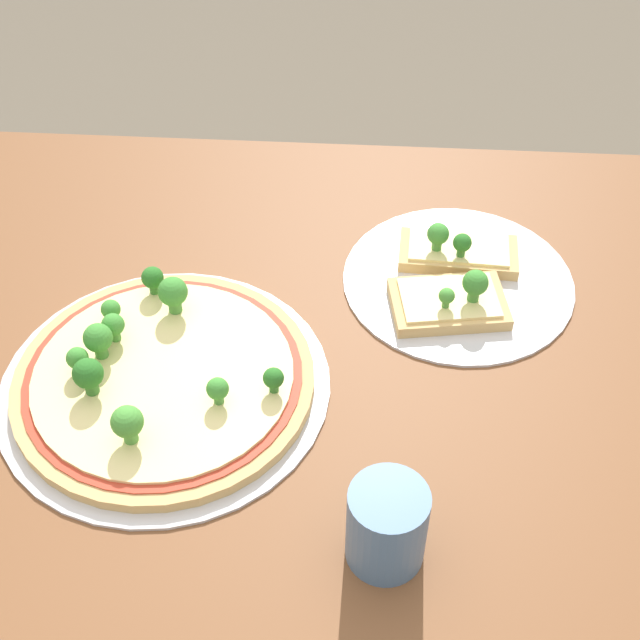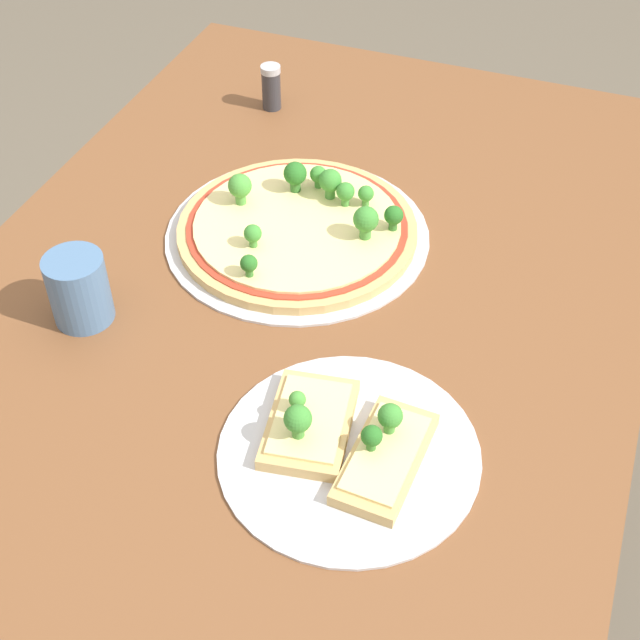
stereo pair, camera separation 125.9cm
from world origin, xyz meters
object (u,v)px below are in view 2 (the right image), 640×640
(drinking_cup, at_px, (79,289))
(pizza_tray_slice, at_px, (346,442))
(dining_table, at_px, (313,311))
(condiment_shaker, at_px, (271,87))
(pizza_tray_whole, at_px, (299,227))

(drinking_cup, bearing_deg, pizza_tray_slice, -102.31)
(pizza_tray_slice, distance_m, drinking_cup, 0.40)
(dining_table, bearing_deg, drinking_cup, 130.47)
(pizza_tray_slice, height_order, condiment_shaker, condiment_shaker)
(dining_table, bearing_deg, pizza_tray_whole, 38.56)
(condiment_shaker, bearing_deg, drinking_cup, 177.69)
(dining_table, height_order, pizza_tray_whole, pizza_tray_whole)
(dining_table, distance_m, pizza_tray_slice, 0.34)
(dining_table, height_order, drinking_cup, drinking_cup)
(drinking_cup, xyz_separation_m, condiment_shaker, (0.57, -0.02, -0.01))
(dining_table, relative_size, drinking_cup, 13.06)
(pizza_tray_whole, height_order, drinking_cup, drinking_cup)
(dining_table, xyz_separation_m, condiment_shaker, (0.37, 0.22, 0.13))
(pizza_tray_whole, bearing_deg, drinking_cup, 142.44)
(pizza_tray_whole, bearing_deg, dining_table, -141.44)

